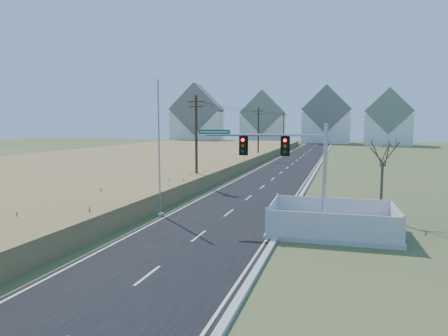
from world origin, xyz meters
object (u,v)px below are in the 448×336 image
traffic_signal_mast (293,163)px  bare_tree (383,151)px  flagpole (159,162)px  open_sign (339,233)px  fence_enclosure (332,228)px

traffic_signal_mast → bare_tree: bearing=29.1°
traffic_signal_mast → flagpole: flagpole is taller
traffic_signal_mast → open_sign: (2.71, -1.72, -3.59)m
flagpole → bare_tree: (14.22, 2.97, 0.84)m
flagpole → bare_tree: flagpole is taller
traffic_signal_mast → flagpole: (-8.99, 0.58, -0.29)m
open_sign → flagpole: (-11.70, 2.30, 3.30)m
traffic_signal_mast → fence_enclosure: 4.34m
fence_enclosure → bare_tree: 6.53m
traffic_signal_mast → fence_enclosure: bearing=-18.0°
flagpole → traffic_signal_mast: bearing=-3.7°
fence_enclosure → open_sign: bearing=-73.5°
bare_tree → open_sign: bearing=-115.6°
open_sign → bare_tree: size_ratio=0.12×
fence_enclosure → flagpole: 11.84m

